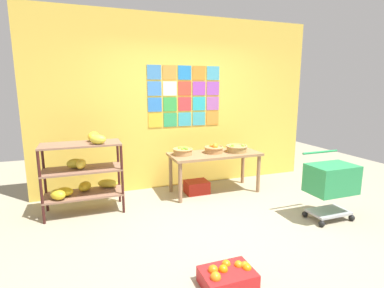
% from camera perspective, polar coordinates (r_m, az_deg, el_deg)
% --- Properties ---
extents(ground, '(9.56, 9.56, 0.00)m').
position_cam_1_polar(ground, '(3.89, 6.65, -15.61)').
color(ground, gray).
extents(back_wall_with_art, '(4.90, 0.07, 2.89)m').
position_cam_1_polar(back_wall_with_art, '(5.16, -2.14, 7.76)').
color(back_wall_with_art, gold).
rests_on(back_wall_with_art, ground).
extents(banana_shelf_unit, '(1.04, 0.53, 1.11)m').
position_cam_1_polar(banana_shelf_unit, '(4.38, -20.16, -4.86)').
color(banana_shelf_unit, '#3B1816').
rests_on(banana_shelf_unit, ground).
extents(display_table, '(1.48, 0.63, 0.67)m').
position_cam_1_polar(display_table, '(4.90, 4.36, -2.68)').
color(display_table, '#946C48').
rests_on(display_table, ground).
extents(fruit_basket_left, '(0.36, 0.36, 0.14)m').
position_cam_1_polar(fruit_basket_left, '(4.99, 8.51, -0.80)').
color(fruit_basket_left, '#A98649').
rests_on(fruit_basket_left, display_table).
extents(fruit_basket_right, '(0.32, 0.32, 0.13)m').
position_cam_1_polar(fruit_basket_right, '(4.73, -1.78, -1.37)').
color(fruit_basket_right, tan).
rests_on(fruit_basket_right, display_table).
extents(fruit_basket_back_left, '(0.32, 0.32, 0.16)m').
position_cam_1_polar(fruit_basket_back_left, '(4.88, 4.19, -0.93)').
color(fruit_basket_back_left, '#B27D48').
rests_on(fruit_basket_back_left, display_table).
extents(produce_crate_under_table, '(0.37, 0.30, 0.20)m').
position_cam_1_polar(produce_crate_under_table, '(4.97, 0.89, -8.22)').
color(produce_crate_under_table, '#A81F13').
rests_on(produce_crate_under_table, ground).
extents(orange_crate_foreground, '(0.47, 0.33, 0.20)m').
position_cam_1_polar(orange_crate_foreground, '(2.90, 6.82, -23.85)').
color(orange_crate_foreground, red).
rests_on(orange_crate_foreground, ground).
extents(shopping_cart, '(0.60, 0.45, 0.88)m').
position_cam_1_polar(shopping_cart, '(4.30, 25.07, -6.45)').
color(shopping_cart, black).
rests_on(shopping_cart, ground).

